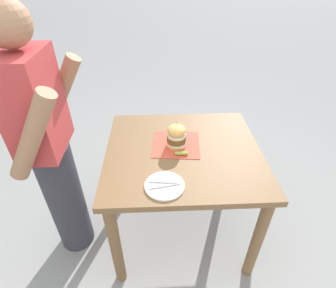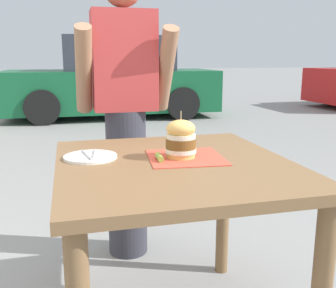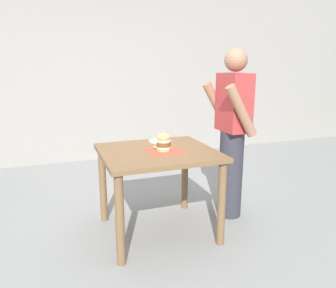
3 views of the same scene
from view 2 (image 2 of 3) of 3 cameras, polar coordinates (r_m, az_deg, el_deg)
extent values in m
cube|color=brown|center=(1.59, 0.89, -3.23)|extent=(0.93, 1.00, 0.04)
cylinder|color=brown|center=(2.09, -13.43, -11.21)|extent=(0.07, 0.07, 0.75)
cylinder|color=brown|center=(2.24, 7.99, -9.32)|extent=(0.07, 0.07, 0.75)
cube|color=#D64C38|center=(1.64, 2.58, -1.94)|extent=(0.33, 0.33, 0.00)
cylinder|color=#E5B25B|center=(1.63, 1.85, -1.57)|extent=(0.12, 0.12, 0.02)
cylinder|color=silver|center=(1.62, 1.86, -0.92)|extent=(0.13, 0.13, 0.02)
cylinder|color=brown|center=(1.62, 1.87, 0.12)|extent=(0.13, 0.13, 0.04)
cylinder|color=silver|center=(1.61, 1.87, 1.16)|extent=(0.12, 0.12, 0.02)
ellipsoid|color=#E5B25B|center=(1.61, 1.88, 2.24)|extent=(0.12, 0.12, 0.07)
cylinder|color=#D1B77F|center=(1.60, 1.89, 3.86)|extent=(0.00, 0.00, 0.05)
cylinder|color=#8EA83D|center=(1.58, -1.27, -1.93)|extent=(0.03, 0.08, 0.02)
cylinder|color=white|center=(1.66, -11.18, -1.84)|extent=(0.22, 0.22, 0.01)
cylinder|color=silver|center=(1.66, -11.71, -1.53)|extent=(0.04, 0.17, 0.01)
cylinder|color=silver|center=(1.66, -10.68, -1.48)|extent=(0.03, 0.17, 0.01)
cylinder|color=#33333D|center=(2.43, -5.99, -5.64)|extent=(0.24, 0.24, 0.90)
cube|color=#B73838|center=(2.31, -6.40, 11.86)|extent=(0.36, 0.22, 0.56)
cylinder|color=#9E7051|center=(2.23, -12.11, 10.36)|extent=(0.09, 0.34, 0.50)
cylinder|color=#9E7051|center=(2.29, -0.36, 10.68)|extent=(0.09, 0.34, 0.50)
cylinder|color=black|center=(11.00, 22.32, 6.99)|extent=(0.65, 0.24, 0.64)
cube|color=#145933|center=(8.20, -8.26, 7.76)|extent=(4.24, 1.81, 0.80)
cube|color=#2D333D|center=(8.19, -7.35, 12.89)|extent=(2.14, 1.61, 0.66)
cylinder|color=black|center=(7.42, -17.77, 5.09)|extent=(0.65, 0.24, 0.64)
cylinder|color=black|center=(9.02, -16.96, 6.37)|extent=(0.65, 0.24, 0.64)
cylinder|color=black|center=(7.65, 2.12, 5.89)|extent=(0.65, 0.24, 0.64)
cylinder|color=black|center=(9.21, -0.49, 7.02)|extent=(0.65, 0.24, 0.64)
camera|label=1|loc=(1.99, -47.97, 27.08)|focal=28.00mm
camera|label=3|loc=(3.16, 66.59, 11.29)|focal=35.00mm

